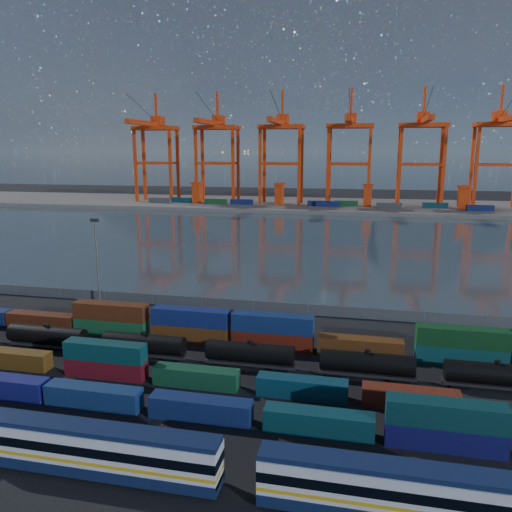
# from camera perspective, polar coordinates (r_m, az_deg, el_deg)

# --- Properties ---
(ground) EXTENTS (700.00, 700.00, 0.00)m
(ground) POSITION_cam_1_polar(r_m,az_deg,el_deg) (67.31, -5.67, -13.54)
(ground) COLOR black
(ground) RESTS_ON ground
(harbor_water) EXTENTS (700.00, 700.00, 0.00)m
(harbor_water) POSITION_cam_1_polar(r_m,az_deg,el_deg) (166.37, 5.58, 1.77)
(harbor_water) COLOR #2E3B43
(harbor_water) RESTS_ON ground
(far_quay) EXTENTS (700.00, 70.00, 2.00)m
(far_quay) POSITION_cam_1_polar(r_m,az_deg,el_deg) (269.85, 8.30, 5.75)
(far_quay) COLOR #514F4C
(far_quay) RESTS_ON ground
(distant_mountains) EXTENTS (2470.00, 1100.00, 520.00)m
(distant_mountains) POSITION_cam_1_polar(r_m,az_deg,el_deg) (1669.33, 14.58, 17.99)
(distant_mountains) COLOR #1E2630
(distant_mountains) RESTS_ON ground
(passenger_train) EXTENTS (74.57, 2.79, 4.78)m
(passenger_train) POSITION_cam_1_polar(r_m,az_deg,el_deg) (50.15, -17.44, -20.47)
(passenger_train) COLOR silver
(passenger_train) RESTS_ON ground
(container_row_south) EXTENTS (138.98, 2.32, 4.95)m
(container_row_south) POSITION_cam_1_polar(r_m,az_deg,el_deg) (55.77, -1.91, -16.72)
(container_row_south) COLOR #3C3E41
(container_row_south) RESTS_ON ground
(container_row_mid) EXTENTS (140.08, 2.21, 4.71)m
(container_row_mid) POSITION_cam_1_polar(r_m,az_deg,el_deg) (61.74, 4.95, -14.52)
(container_row_mid) COLOR #434648
(container_row_mid) RESTS_ON ground
(container_row_north) EXTENTS (141.49, 2.46, 5.24)m
(container_row_north) POSITION_cam_1_polar(r_m,az_deg,el_deg) (75.16, 1.93, -8.91)
(container_row_north) COLOR navy
(container_row_north) RESTS_ON ground
(tanker_string) EXTENTS (136.44, 2.67, 3.83)m
(tanker_string) POSITION_cam_1_polar(r_m,az_deg,el_deg) (73.72, -12.69, -9.85)
(tanker_string) COLOR black
(tanker_string) RESTS_ON ground
(waterfront_fence) EXTENTS (160.12, 0.12, 2.20)m
(waterfront_fence) POSITION_cam_1_polar(r_m,az_deg,el_deg) (92.15, -0.27, -5.73)
(waterfront_fence) COLOR #595B5E
(waterfront_fence) RESTS_ON ground
(yard_light_mast) EXTENTS (1.60, 0.40, 16.60)m
(yard_light_mast) POSITION_cam_1_polar(r_m,az_deg,el_deg) (99.11, -17.72, -0.10)
(yard_light_mast) COLOR slate
(yard_light_mast) RESTS_ON ground
(gantry_cranes) EXTENTS (198.15, 44.46, 60.20)m
(gantry_cranes) POSITION_cam_1_polar(r_m,az_deg,el_deg) (262.63, 6.75, 13.47)
(gantry_cranes) COLOR red
(gantry_cranes) RESTS_ON ground
(quay_containers) EXTENTS (172.58, 10.99, 2.60)m
(quay_containers) POSITION_cam_1_polar(r_m,az_deg,el_deg) (256.26, 5.61, 6.02)
(quay_containers) COLOR navy
(quay_containers) RESTS_ON far_quay
(straddle_carriers) EXTENTS (140.00, 7.00, 11.10)m
(straddle_carriers) POSITION_cam_1_polar(r_m,az_deg,el_deg) (259.49, 7.63, 7.04)
(straddle_carriers) COLOR red
(straddle_carriers) RESTS_ON far_quay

